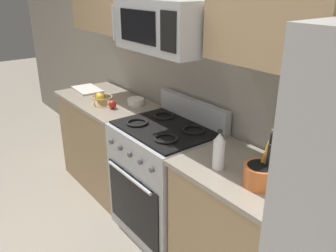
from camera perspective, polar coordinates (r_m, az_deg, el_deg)
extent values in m
cube|color=#9E998E|center=(2.73, 5.82, 8.93)|extent=(8.00, 0.10, 2.60)
cube|color=tan|center=(3.54, -9.59, -2.86)|extent=(1.05, 0.57, 0.88)
cube|color=gray|center=(3.37, -10.08, 4.16)|extent=(1.09, 0.61, 0.03)
cube|color=#B2B5BA|center=(2.83, -0.48, -9.04)|extent=(0.76, 0.61, 0.91)
cube|color=black|center=(2.73, -5.75, -12.66)|extent=(0.67, 0.01, 0.51)
cylinder|color=#B2B5BA|center=(2.59, -6.46, -8.22)|extent=(0.57, 0.02, 0.02)
cube|color=black|center=(2.62, -0.51, -0.35)|extent=(0.73, 0.54, 0.02)
cube|color=#B2B5BA|center=(2.75, 4.04, 2.56)|extent=(0.76, 0.06, 0.18)
torus|color=black|center=(2.68, -5.03, 0.52)|extent=(0.17, 0.17, 0.02)
torus|color=black|center=(2.41, -0.33, -2.04)|extent=(0.17, 0.17, 0.02)
torus|color=black|center=(2.82, -0.67, 1.69)|extent=(0.17, 0.17, 0.02)
torus|color=black|center=(2.55, 4.23, -0.61)|extent=(0.17, 0.17, 0.02)
cylinder|color=#4C4C51|center=(2.73, -9.28, -2.58)|extent=(0.04, 0.02, 0.04)
cylinder|color=#4C4C51|center=(2.62, -7.84, -3.59)|extent=(0.04, 0.02, 0.04)
cylinder|color=#4C4C51|center=(2.51, -6.28, -4.69)|extent=(0.04, 0.02, 0.04)
cylinder|color=#4C4C51|center=(2.41, -4.57, -5.88)|extent=(0.04, 0.02, 0.04)
cylinder|color=#4C4C51|center=(2.31, -2.70, -7.18)|extent=(0.04, 0.02, 0.04)
cube|color=tan|center=(2.37, 11.35, -16.96)|extent=(0.73, 0.57, 0.88)
cube|color=gray|center=(2.12, 12.28, -7.37)|extent=(0.77, 0.61, 0.03)
cube|color=#B2B5BA|center=(2.45, 0.02, 16.09)|extent=(0.74, 0.40, 0.34)
cube|color=black|center=(2.38, -5.03, 15.85)|extent=(0.41, 0.01, 0.21)
cube|color=black|center=(2.11, 0.04, 15.10)|extent=(0.15, 0.01, 0.24)
cylinder|color=#B2B5BA|center=(2.60, -8.87, 16.21)|extent=(0.02, 0.02, 0.24)
cylinder|color=#D1662D|center=(1.96, 14.78, -7.78)|extent=(0.18, 0.18, 0.12)
cylinder|color=black|center=(1.95, 14.81, -7.54)|extent=(0.15, 0.15, 0.10)
cylinder|color=black|center=(1.89, 16.21, -6.05)|extent=(0.02, 0.05, 0.24)
cylinder|color=black|center=(1.91, 16.11, -4.81)|extent=(0.08, 0.08, 0.30)
cylinder|color=olive|center=(1.92, 15.83, -4.54)|extent=(0.05, 0.02, 0.31)
cylinder|color=orange|center=(1.96, 15.32, -5.25)|extent=(0.07, 0.04, 0.23)
cone|color=tan|center=(3.23, -10.67, 4.14)|extent=(0.19, 0.19, 0.06)
torus|color=tan|center=(3.22, -10.71, 4.65)|extent=(0.19, 0.19, 0.01)
sphere|color=red|center=(3.23, -10.79, 4.66)|extent=(0.07, 0.07, 0.07)
sphere|color=orange|center=(3.24, -11.12, 4.72)|extent=(0.08, 0.08, 0.08)
sphere|color=yellow|center=(3.20, -10.94, 4.52)|extent=(0.08, 0.08, 0.08)
sphere|color=red|center=(3.08, -9.03, 3.48)|extent=(0.07, 0.07, 0.07)
cube|color=silver|center=(3.68, -13.01, 5.84)|extent=(0.36, 0.24, 0.02)
cylinder|color=silver|center=(2.06, 8.25, -4.62)|extent=(0.07, 0.07, 0.18)
cone|color=silver|center=(2.01, 8.43, -1.71)|extent=(0.06, 0.06, 0.05)
cylinder|color=black|center=(2.00, 8.48, -0.86)|extent=(0.03, 0.03, 0.01)
cylinder|color=white|center=(3.16, -5.26, 3.96)|extent=(0.15, 0.15, 0.05)
torus|color=white|center=(3.15, -5.28, 4.41)|extent=(0.15, 0.15, 0.01)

